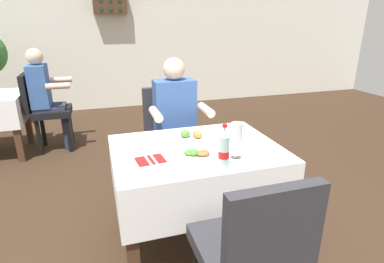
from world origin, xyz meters
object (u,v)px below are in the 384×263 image
at_px(main_dining_table, 196,170).
at_px(background_patron, 46,94).
at_px(seated_diner_far, 176,121).
at_px(wall_bottle_rack, 110,0).
at_px(plate_far_diner, 191,136).
at_px(cola_bottle_primary, 224,149).
at_px(chair_near_camera_side, 251,250).
at_px(plate_near_camera, 195,154).
at_px(chair_far_diner_seat, 169,134).
at_px(background_chair_right, 44,107).
at_px(napkin_cutlery_set, 150,160).
at_px(beer_glass_left, 236,140).

distance_m(main_dining_table, background_patron, 2.52).
height_order(seated_diner_far, wall_bottle_rack, wall_bottle_rack).
xyz_separation_m(main_dining_table, seated_diner_far, (0.04, 0.70, 0.14)).
height_order(plate_far_diner, cola_bottle_primary, cola_bottle_primary).
relative_size(cola_bottle_primary, wall_bottle_rack, 0.48).
bearing_deg(main_dining_table, chair_near_camera_side, -90.00).
distance_m(plate_far_diner, cola_bottle_primary, 0.52).
bearing_deg(plate_far_diner, main_dining_table, -94.73).
distance_m(main_dining_table, plate_near_camera, 0.24).
bearing_deg(cola_bottle_primary, chair_far_diner_seat, 92.53).
distance_m(main_dining_table, wall_bottle_rack, 4.17).
bearing_deg(background_chair_right, background_patron, -0.00).
relative_size(main_dining_table, chair_far_diner_seat, 1.16).
height_order(chair_far_diner_seat, wall_bottle_rack, wall_bottle_rack).
height_order(seated_diner_far, cola_bottle_primary, seated_diner_far).
xyz_separation_m(chair_far_diner_seat, plate_far_diner, (0.01, -0.65, 0.21)).
bearing_deg(wall_bottle_rack, chair_near_camera_side, -86.94).
xyz_separation_m(plate_far_diner, wall_bottle_rack, (-0.27, 3.79, 1.12)).
bearing_deg(seated_diner_far, background_patron, 129.66).
distance_m(cola_bottle_primary, napkin_cutlery_set, 0.46).
relative_size(seated_diner_far, plate_near_camera, 5.28).
height_order(plate_near_camera, wall_bottle_rack, wall_bottle_rack).
bearing_deg(seated_diner_far, main_dining_table, -93.50).
xyz_separation_m(chair_near_camera_side, plate_far_diner, (0.01, 0.98, 0.21)).
bearing_deg(beer_glass_left, chair_far_diner_seat, 99.29).
bearing_deg(chair_far_diner_seat, napkin_cutlery_set, -109.83).
xyz_separation_m(napkin_cutlery_set, background_chair_right, (-0.92, 2.32, -0.19)).
distance_m(cola_bottle_primary, wall_bottle_rack, 4.43).
distance_m(main_dining_table, plate_far_diner, 0.26).
bearing_deg(chair_near_camera_side, napkin_cutlery_set, 115.62).
bearing_deg(chair_near_camera_side, chair_far_diner_seat, 90.00).
height_order(seated_diner_far, napkin_cutlery_set, seated_diner_far).
distance_m(main_dining_table, chair_far_diner_seat, 0.81).
bearing_deg(background_chair_right, chair_near_camera_side, -67.46).
distance_m(plate_far_diner, wall_bottle_rack, 3.96).
xyz_separation_m(cola_bottle_primary, napkin_cutlery_set, (-0.39, 0.23, -0.11)).
distance_m(plate_near_camera, plate_far_diner, 0.31).
bearing_deg(chair_near_camera_side, cola_bottle_primary, 83.76).
distance_m(beer_glass_left, cola_bottle_primary, 0.16).
bearing_deg(seated_diner_far, chair_far_diner_seat, 111.56).
height_order(chair_near_camera_side, cola_bottle_primary, cola_bottle_primary).
relative_size(beer_glass_left, wall_bottle_rack, 0.42).
distance_m(beer_glass_left, background_patron, 2.82).
xyz_separation_m(beer_glass_left, background_chair_right, (-1.43, 2.46, -0.32)).
height_order(plate_far_diner, napkin_cutlery_set, plate_far_diner).
bearing_deg(chair_far_diner_seat, background_chair_right, 131.92).
distance_m(chair_far_diner_seat, chair_near_camera_side, 1.63).
height_order(plate_near_camera, background_chair_right, background_chair_right).
relative_size(chair_far_diner_seat, background_chair_right, 1.00).
bearing_deg(chair_near_camera_side, plate_near_camera, 94.46).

